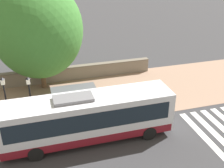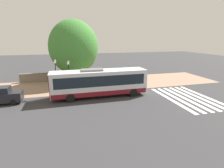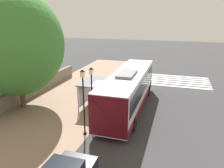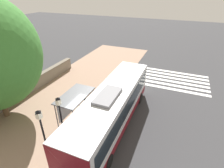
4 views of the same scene
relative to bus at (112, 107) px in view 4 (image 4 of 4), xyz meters
The scene contains 10 objects.
ground_plane 2.74m from the bus, 141.22° to the right, with size 120.00×120.00×0.00m, color #353538.
sidewalk_plaza 6.49m from the bus, 168.14° to the right, with size 9.00×44.00×0.02m.
crosswalk_stripes 11.10m from the bus, 71.86° to the left, with size 9.00×5.25×0.01m.
stone_wall 10.28m from the bus, behind, with size 0.60×20.00×1.44m.
bus is the anchor object (origin of this frame).
bus_shelter 3.30m from the bus, behind, with size 1.90×3.44×2.43m.
pedestrian 5.22m from the bus, 107.97° to the left, with size 0.34×0.23×1.70m.
bench 4.94m from the bus, 144.21° to the left, with size 0.40×1.44×0.88m.
street_lamp_near 5.54m from the bus, 110.37° to the right, with size 0.28×0.28×4.62m.
street_lamp_far 4.13m from the bus, 119.00° to the right, with size 0.28×0.28×4.42m.
Camera 4 is at (5.74, -8.84, 9.92)m, focal length 28.00 mm.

